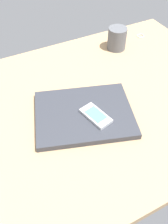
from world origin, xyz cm
name	(u,v)px	position (x,y,z in cm)	size (l,w,h in cm)	color
desk_surface	(86,107)	(0.00, 0.00, 1.50)	(120.00, 80.00, 3.00)	tan
laptop_closed	(84,114)	(3.13, 4.79, 4.04)	(31.32, 24.06, 2.08)	#33353D
cell_phone_on_laptop	(96,116)	(0.81, 8.41, 5.67)	(7.46, 11.25, 1.24)	silver
pen_cup	(117,39)	(-27.96, -25.07, 7.73)	(7.98, 7.98, 9.45)	#595B60
key_ring	(141,36)	(-43.81, -28.55, 3.18)	(3.43, 3.43, 0.36)	silver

